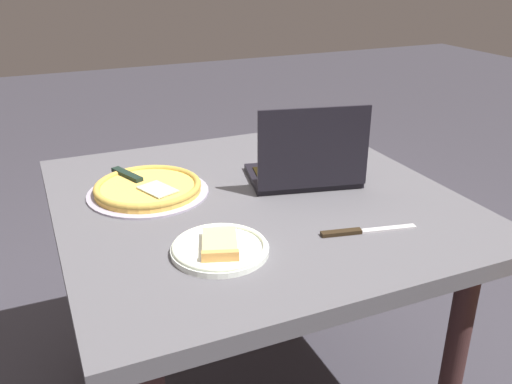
# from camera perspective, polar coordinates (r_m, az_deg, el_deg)

# --- Properties ---
(dining_table) EXTENTS (1.09, 1.08, 0.74)m
(dining_table) POSITION_cam_1_polar(r_m,az_deg,el_deg) (1.57, -0.05, -3.33)
(dining_table) COLOR #4E4C51
(dining_table) RESTS_ON ground_plane
(laptop) EXTENTS (0.29, 0.36, 0.25)m
(laptop) POSITION_cam_1_polar(r_m,az_deg,el_deg) (1.61, 5.22, 2.69)
(laptop) COLOR black
(laptop) RESTS_ON dining_table
(pizza_plate) EXTENTS (0.23, 0.23, 0.04)m
(pizza_plate) POSITION_cam_1_polar(r_m,az_deg,el_deg) (1.25, -3.80, -5.83)
(pizza_plate) COLOR white
(pizza_plate) RESTS_ON dining_table
(pizza_tray) EXTENTS (0.34, 0.34, 0.04)m
(pizza_tray) POSITION_cam_1_polar(r_m,az_deg,el_deg) (1.58, -11.23, 0.41)
(pizza_tray) COLOR #9F96AC
(pizza_tray) RESTS_ON dining_table
(table_knife) EXTENTS (0.07, 0.24, 0.01)m
(table_knife) POSITION_cam_1_polar(r_m,az_deg,el_deg) (1.36, 10.70, -4.04)
(table_knife) COLOR silver
(table_knife) RESTS_ON dining_table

